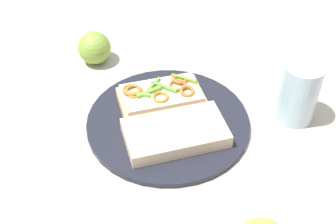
% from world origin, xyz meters
% --- Properties ---
extents(ground_plane, '(2.00, 2.00, 0.00)m').
position_xyz_m(ground_plane, '(0.00, 0.00, 0.00)').
color(ground_plane, '#B7B09D').
rests_on(ground_plane, ground).
extents(plate, '(0.30, 0.30, 0.01)m').
position_xyz_m(plate, '(0.00, 0.00, 0.01)').
color(plate, '#22232F').
rests_on(plate, ground_plane).
extents(sandwich, '(0.18, 0.16, 0.04)m').
position_xyz_m(sandwich, '(0.03, -0.04, 0.03)').
color(sandwich, tan).
rests_on(sandwich, plate).
extents(bread_slice_side, '(0.20, 0.18, 0.03)m').
position_xyz_m(bread_slice_side, '(-0.03, 0.04, 0.02)').
color(bread_slice_side, beige).
rests_on(bread_slice_side, plate).
extents(apple_1, '(0.07, 0.07, 0.07)m').
position_xyz_m(apple_1, '(0.20, -0.14, 0.03)').
color(apple_1, '#86A63C').
rests_on(apple_1, ground_plane).
extents(drinking_glass, '(0.07, 0.07, 0.12)m').
position_xyz_m(drinking_glass, '(-0.22, -0.09, 0.06)').
color(drinking_glass, silver).
rests_on(drinking_glass, ground_plane).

